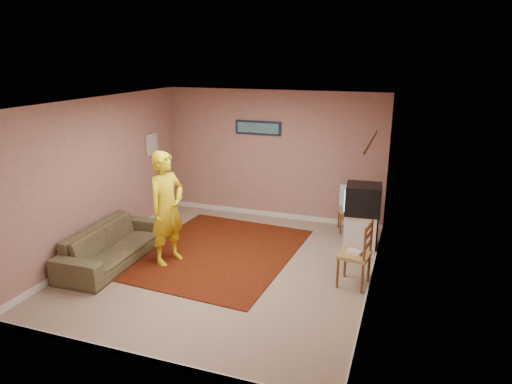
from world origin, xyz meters
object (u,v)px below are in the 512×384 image
(tv_cabinet, at_px, (361,232))
(chair_b, at_px, (355,247))
(crt_tv, at_px, (363,199))
(sofa, at_px, (113,244))
(person, at_px, (167,208))
(chair_a, at_px, (349,205))

(tv_cabinet, height_order, chair_b, chair_b)
(tv_cabinet, relative_size, crt_tv, 1.08)
(sofa, bearing_deg, person, -71.97)
(chair_b, bearing_deg, crt_tv, -169.95)
(person, bearing_deg, tv_cabinet, -45.78)
(crt_tv, bearing_deg, person, -157.20)
(sofa, distance_m, person, 1.11)
(chair_b, relative_size, sofa, 0.26)
(crt_tv, height_order, sofa, crt_tv)
(tv_cabinet, relative_size, person, 0.37)
(crt_tv, xyz_separation_m, sofa, (-3.74, -1.79, -0.63))
(crt_tv, height_order, person, person)
(tv_cabinet, distance_m, person, 3.30)
(tv_cabinet, bearing_deg, person, -152.87)
(tv_cabinet, distance_m, crt_tv, 0.59)
(chair_a, relative_size, chair_b, 0.89)
(sofa, bearing_deg, crt_tv, -66.30)
(chair_a, distance_m, sofa, 4.32)
(crt_tv, bearing_deg, sofa, -158.80)
(chair_b, distance_m, person, 2.96)
(chair_a, height_order, sofa, chair_a)
(person, bearing_deg, sofa, 126.99)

